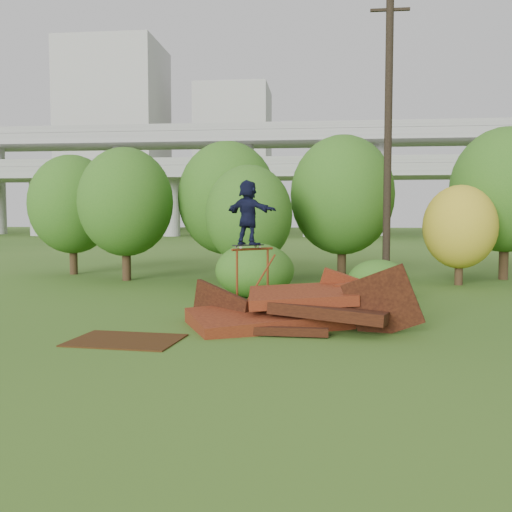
# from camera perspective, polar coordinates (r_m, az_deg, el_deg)

# --- Properties ---
(ground) EXTENTS (240.00, 240.00, 0.00)m
(ground) POSITION_cam_1_polar(r_m,az_deg,el_deg) (12.27, 2.74, -8.16)
(ground) COLOR #2D5116
(ground) RESTS_ON ground
(scrap_pile) EXTENTS (5.58, 3.43, 1.85)m
(scrap_pile) POSITION_cam_1_polar(r_m,az_deg,el_deg) (13.44, 3.57, -5.52)
(scrap_pile) COLOR #41140B
(scrap_pile) RESTS_ON ground
(grind_rail) EXTENTS (0.98, 0.91, 1.78)m
(grind_rail) POSITION_cam_1_polar(r_m,az_deg,el_deg) (14.57, -0.34, -1.73)
(grind_rail) COLOR maroon
(grind_rail) RESTS_ON ground
(skateboard) EXTENTS (0.77, 0.73, 0.09)m
(skateboard) POSITION_cam_1_polar(r_m,az_deg,el_deg) (14.43, -0.79, 1.08)
(skateboard) COLOR black
(skateboard) RESTS_ON grind_rail
(skater) EXTENTS (1.53, 1.23, 1.63)m
(skater) POSITION_cam_1_polar(r_m,az_deg,el_deg) (14.41, -0.79, 4.39)
(skater) COLOR black
(skater) RESTS_ON skateboard
(flat_plate) EXTENTS (2.36, 1.79, 0.03)m
(flat_plate) POSITION_cam_1_polar(r_m,az_deg,el_deg) (12.24, -12.93, -8.21)
(flat_plate) COLOR #371E0B
(flat_plate) RESTS_ON ground
(tree_0) EXTENTS (3.77, 3.77, 5.32)m
(tree_0) POSITION_cam_1_polar(r_m,az_deg,el_deg) (23.42, -12.91, 5.27)
(tree_0) COLOR black
(tree_0) RESTS_ON ground
(tree_1) EXTENTS (4.09, 4.09, 5.69)m
(tree_1) POSITION_cam_1_polar(r_m,az_deg,el_deg) (23.83, -2.89, 5.79)
(tree_1) COLOR black
(tree_1) RESTS_ON ground
(tree_2) EXTENTS (3.14, 3.14, 4.43)m
(tree_2) POSITION_cam_1_polar(r_m,az_deg,el_deg) (20.59, -0.72, 4.09)
(tree_2) COLOR black
(tree_2) RESTS_ON ground
(tree_3) EXTENTS (4.25, 4.25, 5.89)m
(tree_3) POSITION_cam_1_polar(r_m,az_deg,el_deg) (23.68, 8.63, 6.04)
(tree_3) COLOR black
(tree_3) RESTS_ON ground
(tree_4) EXTENTS (2.72, 2.72, 3.75)m
(tree_4) POSITION_cam_1_polar(r_m,az_deg,el_deg) (22.61, 19.71, 2.75)
(tree_4) COLOR black
(tree_4) RESTS_ON ground
(tree_5) EXTENTS (4.40, 4.40, 6.18)m
(tree_5) POSITION_cam_1_polar(r_m,az_deg,el_deg) (25.30, 23.70, 6.07)
(tree_5) COLOR black
(tree_5) RESTS_ON ground
(tree_6) EXTENTS (3.79, 3.79, 5.29)m
(tree_6) POSITION_cam_1_polar(r_m,az_deg,el_deg) (26.53, -17.89, 4.94)
(tree_6) COLOR black
(tree_6) RESTS_ON ground
(shrub_left) EXTENTS (2.51, 2.32, 1.74)m
(shrub_left) POSITION_cam_1_polar(r_m,az_deg,el_deg) (18.06, -0.14, -1.44)
(shrub_left) COLOR #1F5516
(shrub_left) RESTS_ON ground
(shrub_right) EXTENTS (1.84, 1.68, 1.30)m
(shrub_right) POSITION_cam_1_polar(r_m,az_deg,el_deg) (17.32, 12.14, -2.49)
(shrub_right) COLOR #1F5516
(shrub_right) RESTS_ON ground
(utility_pole) EXTENTS (1.40, 0.28, 10.83)m
(utility_pole) POSITION_cam_1_polar(r_m,az_deg,el_deg) (21.69, 13.07, 11.60)
(utility_pole) COLOR black
(utility_pole) RESTS_ON ground
(freeway_overpass) EXTENTS (160.00, 15.00, 13.70)m
(freeway_overpass) POSITION_cam_1_polar(r_m,az_deg,el_deg) (75.29, 5.67, 9.88)
(freeway_overpass) COLOR gray
(freeway_overpass) RESTS_ON ground
(building_left) EXTENTS (18.00, 16.00, 35.00)m
(building_left) POSITION_cam_1_polar(r_m,az_deg,el_deg) (114.73, -13.90, 11.35)
(building_left) COLOR #9E9E99
(building_left) RESTS_ON ground
(building_right) EXTENTS (14.00, 14.00, 28.00)m
(building_right) POSITION_cam_1_polar(r_m,az_deg,el_deg) (115.75, -2.21, 9.66)
(building_right) COLOR #9E9E99
(building_right) RESTS_ON ground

